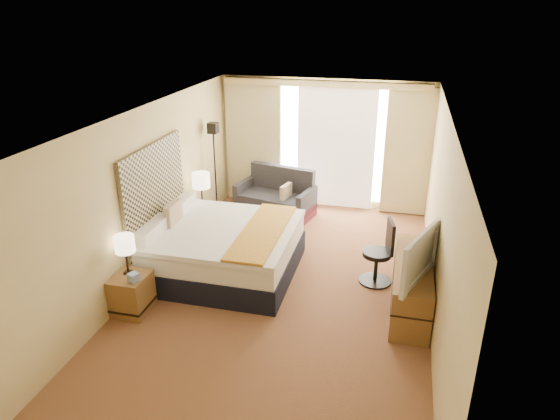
% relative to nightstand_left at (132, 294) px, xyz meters
% --- Properties ---
extents(floor, '(4.20, 7.00, 0.02)m').
position_rel_nightstand_left_xyz_m(floor, '(1.87, 1.05, -0.28)').
color(floor, '#4E2016').
rests_on(floor, ground).
extents(ceiling, '(4.20, 7.00, 0.02)m').
position_rel_nightstand_left_xyz_m(ceiling, '(1.87, 1.05, 2.33)').
color(ceiling, silver).
rests_on(ceiling, wall_back).
extents(wall_back, '(4.20, 0.02, 2.60)m').
position_rel_nightstand_left_xyz_m(wall_back, '(1.87, 4.55, 1.02)').
color(wall_back, beige).
rests_on(wall_back, ground).
extents(wall_front, '(4.20, 0.02, 2.60)m').
position_rel_nightstand_left_xyz_m(wall_front, '(1.87, -2.45, 1.02)').
color(wall_front, beige).
rests_on(wall_front, ground).
extents(wall_left, '(0.02, 7.00, 2.60)m').
position_rel_nightstand_left_xyz_m(wall_left, '(-0.23, 1.05, 1.02)').
color(wall_left, beige).
rests_on(wall_left, ground).
extents(wall_right, '(0.02, 7.00, 2.60)m').
position_rel_nightstand_left_xyz_m(wall_right, '(3.97, 1.05, 1.02)').
color(wall_right, beige).
rests_on(wall_right, ground).
extents(headboard, '(0.06, 1.85, 1.50)m').
position_rel_nightstand_left_xyz_m(headboard, '(-0.19, 1.25, 1.01)').
color(headboard, black).
rests_on(headboard, wall_left).
extents(nightstand_left, '(0.45, 0.52, 0.55)m').
position_rel_nightstand_left_xyz_m(nightstand_left, '(0.00, 0.00, 0.00)').
color(nightstand_left, olive).
rests_on(nightstand_left, floor).
extents(nightstand_right, '(0.45, 0.52, 0.55)m').
position_rel_nightstand_left_xyz_m(nightstand_right, '(0.00, 2.50, 0.00)').
color(nightstand_right, olive).
rests_on(nightstand_right, floor).
extents(media_dresser, '(0.50, 1.80, 0.70)m').
position_rel_nightstand_left_xyz_m(media_dresser, '(3.70, 1.05, 0.07)').
color(media_dresser, olive).
rests_on(media_dresser, floor).
extents(window, '(2.30, 0.02, 2.30)m').
position_rel_nightstand_left_xyz_m(window, '(2.12, 4.52, 1.04)').
color(window, silver).
rests_on(window, wall_back).
extents(curtains, '(4.12, 0.19, 2.56)m').
position_rel_nightstand_left_xyz_m(curtains, '(1.87, 4.44, 1.13)').
color(curtains, beige).
rests_on(curtains, floor).
extents(bed, '(2.24, 2.05, 1.09)m').
position_rel_nightstand_left_xyz_m(bed, '(0.81, 1.34, 0.12)').
color(bed, black).
rests_on(bed, floor).
extents(loveseat, '(1.63, 1.12, 0.93)m').
position_rel_nightstand_left_xyz_m(loveseat, '(1.07, 3.78, 0.03)').
color(loveseat, '#4F1620').
rests_on(loveseat, floor).
extents(floor_lamp, '(0.24, 0.24, 1.90)m').
position_rel_nightstand_left_xyz_m(floor_lamp, '(-0.03, 3.35, 1.07)').
color(floor_lamp, black).
rests_on(floor_lamp, floor).
extents(desk_chair, '(0.49, 0.49, 1.01)m').
position_rel_nightstand_left_xyz_m(desk_chair, '(3.24, 1.61, 0.17)').
color(desk_chair, black).
rests_on(desk_chair, floor).
extents(lamp_left, '(0.27, 0.27, 0.57)m').
position_rel_nightstand_left_xyz_m(lamp_left, '(-0.05, 0.06, 0.71)').
color(lamp_left, black).
rests_on(lamp_left, nightstand_left).
extents(lamp_right, '(0.31, 0.31, 0.66)m').
position_rel_nightstand_left_xyz_m(lamp_right, '(0.04, 2.49, 0.78)').
color(lamp_right, black).
rests_on(lamp_right, nightstand_right).
extents(tissue_box, '(0.16, 0.16, 0.11)m').
position_rel_nightstand_left_xyz_m(tissue_box, '(0.12, -0.10, 0.33)').
color(tissue_box, '#7D99C1').
rests_on(tissue_box, nightstand_left).
extents(telephone, '(0.24, 0.22, 0.08)m').
position_rel_nightstand_left_xyz_m(telephone, '(0.04, 2.61, 0.31)').
color(telephone, black).
rests_on(telephone, nightstand_right).
extents(television, '(0.57, 1.13, 0.67)m').
position_rel_nightstand_left_xyz_m(television, '(3.65, 0.63, 0.76)').
color(television, black).
rests_on(television, media_dresser).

